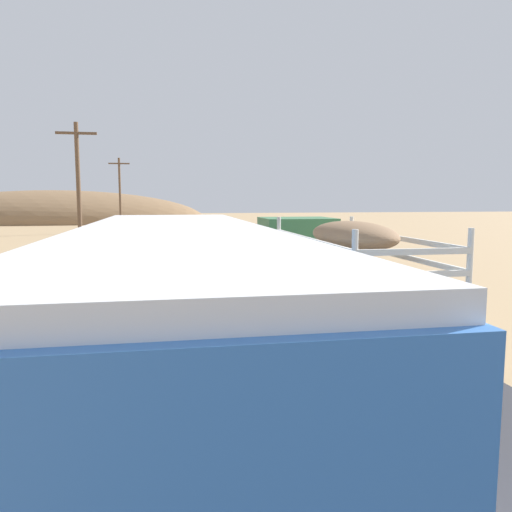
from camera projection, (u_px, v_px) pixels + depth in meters
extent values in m
cube|color=#3F7F4C|center=(297.00, 248.00, 17.84)|extent=(2.50, 2.20, 2.20)
cube|color=#192333|center=(297.00, 236.00, 17.79)|extent=(2.53, 1.54, 0.70)
cube|color=brown|center=(351.00, 311.00, 12.69)|extent=(2.50, 6.40, 0.24)
cylinder|color=silver|center=(279.00, 252.00, 15.41)|extent=(0.12, 0.12, 2.20)
cylinder|color=silver|center=(351.00, 251.00, 15.83)|extent=(0.12, 0.12, 2.20)
cylinder|color=silver|center=(354.00, 288.00, 9.27)|extent=(0.12, 0.12, 2.20)
cylinder|color=silver|center=(469.00, 284.00, 9.70)|extent=(0.12, 0.12, 2.20)
cube|color=silver|center=(306.00, 292.00, 12.41)|extent=(0.08, 6.30, 0.12)
cube|color=silver|center=(396.00, 288.00, 12.85)|extent=(0.08, 6.30, 0.12)
cube|color=silver|center=(412.00, 320.00, 9.54)|extent=(2.40, 0.08, 0.12)
cube|color=silver|center=(306.00, 274.00, 12.36)|extent=(0.08, 6.30, 0.12)
cube|color=silver|center=(396.00, 272.00, 12.80)|extent=(0.08, 6.30, 0.12)
cube|color=silver|center=(413.00, 297.00, 9.49)|extent=(2.40, 0.08, 0.12)
cube|color=silver|center=(306.00, 257.00, 12.31)|extent=(0.08, 6.30, 0.12)
cube|color=silver|center=(397.00, 255.00, 12.74)|extent=(0.08, 6.30, 0.12)
cube|color=silver|center=(414.00, 275.00, 9.44)|extent=(2.40, 0.08, 0.12)
cube|color=silver|center=(307.00, 239.00, 12.26)|extent=(0.08, 6.30, 0.12)
cube|color=silver|center=(397.00, 238.00, 12.69)|extent=(0.08, 6.30, 0.12)
cube|color=silver|center=(414.00, 252.00, 9.39)|extent=(2.40, 0.08, 0.12)
ellipsoid|color=#8C6B4C|center=(353.00, 235.00, 12.47)|extent=(1.75, 3.84, 0.70)
cylinder|color=black|center=(267.00, 283.00, 17.79)|extent=(0.32, 1.10, 1.10)
cylinder|color=black|center=(325.00, 281.00, 18.18)|extent=(0.32, 1.10, 1.10)
cylinder|color=black|center=(326.00, 332.00, 11.27)|extent=(0.32, 1.10, 1.10)
cylinder|color=black|center=(415.00, 328.00, 11.66)|extent=(0.32, 1.10, 1.10)
cube|color=#3872C6|center=(176.00, 336.00, 6.82)|extent=(2.50, 10.00, 2.70)
cube|color=white|center=(174.00, 233.00, 6.66)|extent=(2.45, 9.80, 0.16)
cube|color=#192333|center=(175.00, 302.00, 6.77)|extent=(2.54, 9.20, 0.80)
cube|color=silver|center=(177.00, 415.00, 6.96)|extent=(2.53, 9.80, 0.36)
cylinder|color=black|center=(118.00, 353.00, 9.94)|extent=(0.30, 1.00, 1.00)
cylinder|color=black|center=(227.00, 347.00, 10.34)|extent=(0.30, 1.00, 1.00)
cube|color=#8C7259|center=(169.00, 244.00, 33.55)|extent=(1.80, 4.40, 0.70)
cube|color=#192333|center=(169.00, 234.00, 33.58)|extent=(1.53, 2.20, 0.60)
cylinder|color=black|center=(158.00, 245.00, 34.72)|extent=(0.22, 0.66, 0.66)
cylinder|color=black|center=(180.00, 245.00, 35.01)|extent=(0.22, 0.66, 0.66)
cylinder|color=black|center=(157.00, 249.00, 32.14)|extent=(0.22, 0.66, 0.66)
cylinder|color=black|center=(181.00, 248.00, 32.43)|extent=(0.22, 0.66, 0.66)
cylinder|color=brown|center=(79.00, 193.00, 27.74)|extent=(0.24, 0.24, 7.81)
cube|color=brown|center=(76.00, 133.00, 27.35)|extent=(2.20, 0.14, 0.14)
cylinder|color=brown|center=(120.00, 195.00, 53.24)|extent=(0.24, 0.24, 7.94)
cube|color=brown|center=(119.00, 164.00, 52.85)|extent=(2.20, 0.14, 0.14)
ellipsoid|color=olive|center=(54.00, 222.00, 76.33)|extent=(46.97, 21.83, 9.78)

